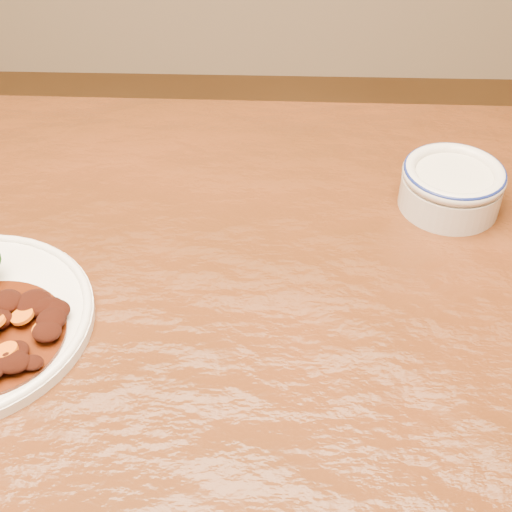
{
  "coord_description": "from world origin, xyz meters",
  "views": [
    {
      "loc": [
        0.11,
        -0.45,
        1.24
      ],
      "look_at": [
        0.09,
        0.1,
        0.77
      ],
      "focal_mm": 50.0,
      "sensor_mm": 36.0,
      "label": 1
    }
  ],
  "objects": [
    {
      "name": "dip_bowl",
      "position": [
        0.3,
        0.21,
        0.78
      ],
      "size": [
        0.11,
        0.11,
        0.05
      ],
      "rotation": [
        0.0,
        0.0,
        0.08
      ],
      "color": "beige",
      "rests_on": "dining_table"
    },
    {
      "name": "dining_table",
      "position": [
        -0.0,
        0.0,
        0.67
      ],
      "size": [
        1.51,
        0.91,
        0.75
      ],
      "rotation": [
        0.0,
        0.0,
        -0.01
      ],
      "color": "#51230E",
      "rests_on": "ground"
    }
  ]
}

